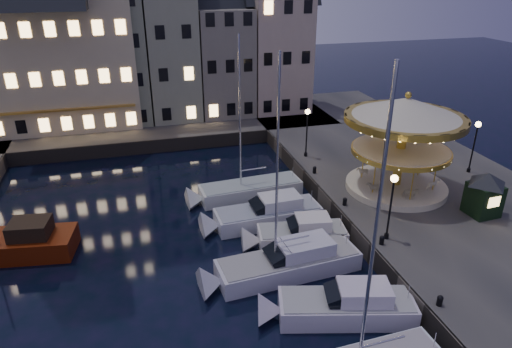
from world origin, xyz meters
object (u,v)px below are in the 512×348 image
object	(u,v)px
bollard_a	(440,300)
streetlamp_d	(475,140)
streetlamp_b	(392,198)
bollard_c	(345,201)
motorboat_b	(338,307)
red_fishing_boat	(11,245)
motorboat_f	(243,191)
streetlamp_c	(307,126)
bollard_b	(382,240)
bollard_d	(315,169)
motorboat_d	(295,236)
carousel	(404,127)
ticket_kiosk	(486,187)
motorboat_c	(282,264)
motorboat_e	(262,215)

from	to	relation	value
bollard_a	streetlamp_d	bearing A→B (deg)	47.53
streetlamp_b	bollard_c	distance (m)	5.14
motorboat_b	red_fishing_boat	bearing A→B (deg)	148.72
motorboat_f	streetlamp_c	bearing A→B (deg)	29.65
bollard_b	bollard_d	distance (m)	10.50
streetlamp_c	streetlamp_b	bearing A→B (deg)	-90.00
bollard_c	motorboat_d	size ratio (longest dim) A/B	0.09
carousel	ticket_kiosk	xyz separation A→B (m)	(3.42, -4.78, -2.78)
bollard_a	ticket_kiosk	bearing A→B (deg)	40.95
streetlamp_c	motorboat_f	distance (m)	8.17
streetlamp_b	carousel	xyz separation A→B (m)	(4.08, 5.80, 2.06)
bollard_a	bollard_d	size ratio (longest dim) A/B	1.00
motorboat_f	red_fishing_boat	world-z (taller)	motorboat_f
streetlamp_c	motorboat_b	world-z (taller)	streetlamp_c
motorboat_d	ticket_kiosk	world-z (taller)	ticket_kiosk
bollard_a	motorboat_c	distance (m)	8.47
bollard_d	ticket_kiosk	distance (m)	12.20
ticket_kiosk	carousel	bearing A→B (deg)	125.54
bollard_a	motorboat_c	size ratio (longest dim) A/B	0.05
motorboat_f	bollard_a	bearing A→B (deg)	-69.82
motorboat_f	motorboat_b	bearing A→B (deg)	-84.13
bollard_b	ticket_kiosk	world-z (taller)	ticket_kiosk
bollard_a	ticket_kiosk	xyz separation A→B (m)	(8.09, 7.02, 1.69)
bollard_c	motorboat_e	xyz separation A→B (m)	(-5.50, 1.22, -0.96)
streetlamp_d	ticket_kiosk	xyz separation A→B (m)	(-3.81, -5.98, -0.73)
motorboat_c	motorboat_e	bearing A→B (deg)	85.30
streetlamp_d	ticket_kiosk	size ratio (longest dim) A/B	1.25
bollard_d	motorboat_d	bearing A→B (deg)	-119.82
motorboat_f	bollard_c	bearing A→B (deg)	-42.55
motorboat_b	red_fishing_boat	size ratio (longest dim) A/B	0.96
bollard_d	carousel	size ratio (longest dim) A/B	0.07
motorboat_b	motorboat_f	distance (m)	14.07
motorboat_d	carousel	xyz separation A→B (m)	(8.89, 3.15, 5.44)
streetlamp_d	motorboat_f	distance (m)	18.29
carousel	motorboat_f	bearing A→B (deg)	158.95
motorboat_c	motorboat_d	distance (m)	3.24
bollard_b	bollard_d	world-z (taller)	same
motorboat_d	bollard_a	bearing A→B (deg)	-64.06
streetlamp_d	bollard_d	world-z (taller)	streetlamp_d
bollard_c	streetlamp_c	bearing A→B (deg)	86.19
bollard_a	carousel	distance (m)	13.46
motorboat_f	carousel	xyz separation A→B (m)	(10.50, -4.04, 5.54)
motorboat_c	carousel	distance (m)	13.31
motorboat_b	motorboat_d	size ratio (longest dim) A/B	1.18
motorboat_e	red_fishing_boat	xyz separation A→B (m)	(-15.82, 0.41, 0.06)
bollard_d	motorboat_c	distance (m)	11.74
motorboat_d	carousel	bearing A→B (deg)	19.51
bollard_a	bollard_d	xyz separation A→B (m)	(0.00, 16.00, 0.00)
bollard_d	carousel	distance (m)	7.71
bollard_b	motorboat_f	bearing A→B (deg)	119.37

